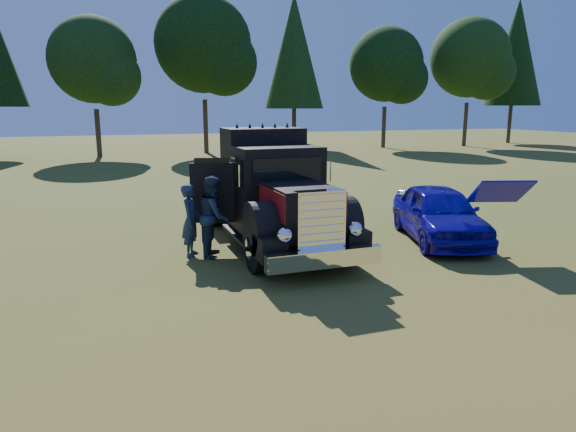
{
  "coord_description": "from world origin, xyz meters",
  "views": [
    {
      "loc": [
        -3.8,
        -10.76,
        3.54
      ],
      "look_at": [
        0.18,
        0.27,
        1.05
      ],
      "focal_mm": 32.0,
      "sensor_mm": 36.0,
      "label": 1
    }
  ],
  "objects_px": {
    "diamond_t_truck": "(273,197)",
    "hotrod_coupe": "(439,213)",
    "spectator_near": "(191,220)",
    "spectator_far": "(214,216)"
  },
  "relations": [
    {
      "from": "diamond_t_truck",
      "to": "hotrod_coupe",
      "type": "height_order",
      "value": "diamond_t_truck"
    },
    {
      "from": "hotrod_coupe",
      "to": "spectator_near",
      "type": "distance_m",
      "value": 6.6
    },
    {
      "from": "spectator_near",
      "to": "spectator_far",
      "type": "xyz_separation_m",
      "value": [
        0.55,
        -0.14,
        0.1
      ]
    },
    {
      "from": "diamond_t_truck",
      "to": "spectator_near",
      "type": "distance_m",
      "value": 2.24
    },
    {
      "from": "diamond_t_truck",
      "to": "spectator_far",
      "type": "bearing_deg",
      "value": -164.98
    },
    {
      "from": "diamond_t_truck",
      "to": "hotrod_coupe",
      "type": "distance_m",
      "value": 4.53
    },
    {
      "from": "hotrod_coupe",
      "to": "spectator_near",
      "type": "bearing_deg",
      "value": 173.27
    },
    {
      "from": "diamond_t_truck",
      "to": "spectator_far",
      "type": "xyz_separation_m",
      "value": [
        -1.63,
        -0.44,
        -0.3
      ]
    },
    {
      "from": "hotrod_coupe",
      "to": "spectator_near",
      "type": "xyz_separation_m",
      "value": [
        -6.55,
        0.77,
        0.13
      ]
    },
    {
      "from": "diamond_t_truck",
      "to": "spectator_near",
      "type": "bearing_deg",
      "value": -172.15
    }
  ]
}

